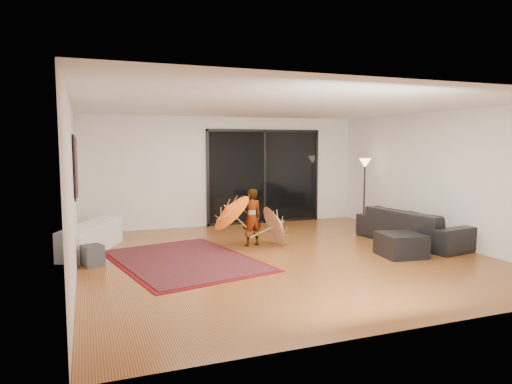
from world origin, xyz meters
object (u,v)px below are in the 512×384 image
child (252,217)px  media_console (91,238)px  sofa (413,226)px  ottoman (401,245)px

child → media_console: bearing=-17.1°
sofa → ottoman: (-0.94, -0.83, -0.14)m
ottoman → media_console: bearing=155.9°
ottoman → child: bearing=141.9°
child → sofa: bearing=157.8°
sofa → ottoman: 1.26m
sofa → media_console: bearing=67.2°
media_console → ottoman: bearing=0.5°
ottoman → child: child is taller
sofa → child: 3.33m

